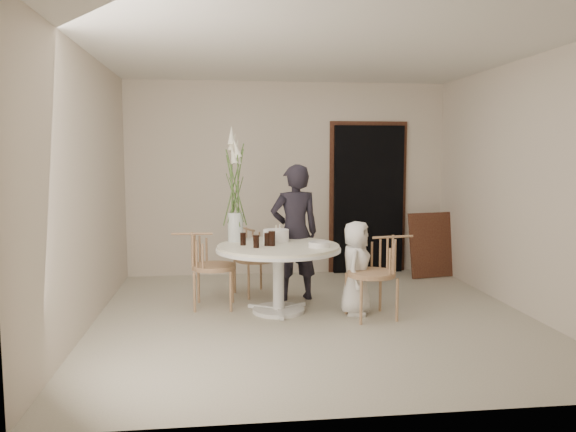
{
  "coord_description": "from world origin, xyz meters",
  "views": [
    {
      "loc": [
        -0.96,
        -5.62,
        1.68
      ],
      "look_at": [
        -0.24,
        0.3,
        1.03
      ],
      "focal_mm": 35.0,
      "sensor_mm": 36.0,
      "label": 1
    }
  ],
  "objects": [
    {
      "name": "table",
      "position": [
        -0.35,
        0.25,
        0.62
      ],
      "size": [
        1.33,
        1.33,
        0.73
      ],
      "color": "silver",
      "rests_on": "ground"
    },
    {
      "name": "flower_vase",
      "position": [
        -0.8,
        0.57,
        1.3
      ],
      "size": [
        0.17,
        0.17,
        1.27
      ],
      "rotation": [
        0.0,
        0.0,
        -0.4
      ],
      "color": "silver",
      "rests_on": "table"
    },
    {
      "name": "picture_frame",
      "position": [
        1.95,
        1.77,
        0.44
      ],
      "size": [
        0.7,
        0.33,
        0.89
      ],
      "primitive_type": "cube",
      "rotation": [
        -0.17,
        0.0,
        0.2
      ],
      "color": "brown",
      "rests_on": "ground"
    },
    {
      "name": "cola_tumbler_c",
      "position": [
        -0.72,
        0.28,
        0.8
      ],
      "size": [
        0.06,
        0.06,
        0.14
      ],
      "primitive_type": "cylinder",
      "rotation": [
        0.0,
        0.0,
        -0.02
      ],
      "color": "black",
      "rests_on": "table"
    },
    {
      "name": "chair_right",
      "position": [
        0.7,
        -0.06,
        0.56
      ],
      "size": [
        0.56,
        0.52,
        0.86
      ],
      "rotation": [
        0.0,
        0.0,
        -1.41
      ],
      "color": "tan",
      "rests_on": "ground"
    },
    {
      "name": "plate_stack",
      "position": [
        0.06,
        0.06,
        0.76
      ],
      "size": [
        0.26,
        0.26,
        0.06
      ],
      "primitive_type": "cylinder",
      "rotation": [
        0.0,
        0.0,
        0.19
      ],
      "color": "white",
      "rests_on": "table"
    },
    {
      "name": "doorway",
      "position": [
        1.15,
        2.19,
        1.05
      ],
      "size": [
        1.0,
        0.1,
        2.1
      ],
      "primitive_type": "cube",
      "color": "black",
      "rests_on": "ground"
    },
    {
      "name": "cola_tumbler_d",
      "position": [
        -0.42,
        0.21,
        0.81
      ],
      "size": [
        0.08,
        0.08,
        0.16
      ],
      "primitive_type": "cylinder",
      "rotation": [
        0.0,
        0.0,
        -0.06
      ],
      "color": "black",
      "rests_on": "table"
    },
    {
      "name": "cola_tumbler_b",
      "position": [
        -0.6,
        0.1,
        0.8
      ],
      "size": [
        0.07,
        0.07,
        0.13
      ],
      "primitive_type": "cylinder",
      "rotation": [
        0.0,
        0.0,
        -0.15
      ],
      "color": "black",
      "rests_on": "table"
    },
    {
      "name": "cola_tumbler_a",
      "position": [
        -0.47,
        0.22,
        0.8
      ],
      "size": [
        0.07,
        0.07,
        0.14
      ],
      "primitive_type": "cylinder",
      "rotation": [
        0.0,
        0.0,
        -0.06
      ],
      "color": "black",
      "rests_on": "table"
    },
    {
      "name": "door_trim",
      "position": [
        1.15,
        2.23,
        1.11
      ],
      "size": [
        1.12,
        0.03,
        2.22
      ],
      "primitive_type": "cube",
      "color": "brown",
      "rests_on": "ground"
    },
    {
      "name": "girl",
      "position": [
        -0.1,
        0.77,
        0.79
      ],
      "size": [
        0.62,
        0.46,
        1.58
      ],
      "primitive_type": "imported",
      "rotation": [
        0.0,
        0.0,
        3.29
      ],
      "color": "black",
      "rests_on": "ground"
    },
    {
      "name": "chair_far",
      "position": [
        -0.6,
        1.16,
        0.51
      ],
      "size": [
        0.56,
        0.58,
        0.8
      ],
      "rotation": [
        0.0,
        0.0,
        0.43
      ],
      "color": "tan",
      "rests_on": "ground"
    },
    {
      "name": "room_shell",
      "position": [
        0.0,
        0.0,
        1.62
      ],
      "size": [
        4.5,
        4.5,
        4.5
      ],
      "color": "silver",
      "rests_on": "ground"
    },
    {
      "name": "ground",
      "position": [
        0.0,
        0.0,
        0.0
      ],
      "size": [
        4.5,
        4.5,
        0.0
      ],
      "primitive_type": "plane",
      "color": "beige",
      "rests_on": "ground"
    },
    {
      "name": "chair_left",
      "position": [
        -1.16,
        0.54,
        0.55
      ],
      "size": [
        0.53,
        0.5,
        0.84
      ],
      "rotation": [
        0.0,
        0.0,
        1.5
      ],
      "color": "tan",
      "rests_on": "ground"
    },
    {
      "name": "birthday_cake",
      "position": [
        -0.35,
        0.48,
        0.8
      ],
      "size": [
        0.28,
        0.28,
        0.19
      ],
      "rotation": [
        0.0,
        0.0,
        -0.16
      ],
      "color": "white",
      "rests_on": "table"
    },
    {
      "name": "boy",
      "position": [
        0.46,
        0.08,
        0.5
      ],
      "size": [
        0.48,
        0.57,
        0.99
      ],
      "primitive_type": "imported",
      "rotation": [
        0.0,
        0.0,
        1.17
      ],
      "color": "white",
      "rests_on": "ground"
    }
  ]
}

